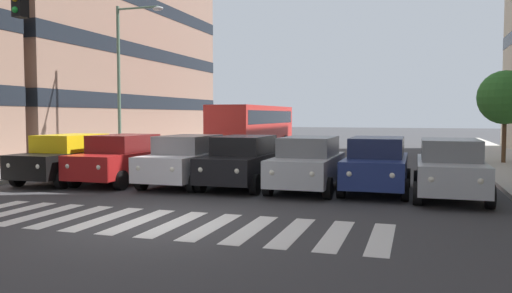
# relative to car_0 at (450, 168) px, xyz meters

# --- Properties ---
(ground_plane) EXTENTS (180.00, 180.00, 0.00)m
(ground_plane) POSITION_rel_car_0_xyz_m (6.52, 5.60, -0.89)
(ground_plane) COLOR #38383A
(building_right_block_0) EXTENTS (10.83, 21.80, 19.64)m
(building_right_block_0) POSITION_rel_car_0_xyz_m (23.48, -15.02, 8.94)
(building_right_block_0) COLOR #846656
(building_right_block_0) RESTS_ON ground_plane
(crosswalk_markings) EXTENTS (10.35, 2.80, 0.01)m
(crosswalk_markings) POSITION_rel_car_0_xyz_m (6.52, 5.60, -0.88)
(crosswalk_markings) COLOR silver
(crosswalk_markings) RESTS_ON ground_plane
(car_0) EXTENTS (2.02, 4.44, 1.72)m
(car_0) POSITION_rel_car_0_xyz_m (0.00, 0.00, 0.00)
(car_0) COLOR #B2B7BC
(car_0) RESTS_ON ground_plane
(car_1) EXTENTS (2.02, 4.44, 1.72)m
(car_1) POSITION_rel_car_0_xyz_m (2.13, -0.58, 0.00)
(car_1) COLOR navy
(car_1) RESTS_ON ground_plane
(car_2) EXTENTS (2.02, 4.44, 1.72)m
(car_2) POSITION_rel_car_0_xyz_m (4.25, -0.25, 0.00)
(car_2) COLOR #B2B7BC
(car_2) RESTS_ON ground_plane
(car_3) EXTENTS (2.02, 4.44, 1.72)m
(car_3) POSITION_rel_car_0_xyz_m (6.48, -0.32, 0.00)
(car_3) COLOR black
(car_3) RESTS_ON ground_plane
(car_4) EXTENTS (2.02, 4.44, 1.72)m
(car_4) POSITION_rel_car_0_xyz_m (8.48, -0.16, 0.00)
(car_4) COLOR silver
(car_4) RESTS_ON ground_plane
(car_5) EXTENTS (2.02, 4.44, 1.72)m
(car_5) POSITION_rel_car_0_xyz_m (10.94, -0.01, 0.00)
(car_5) COLOR maroon
(car_5) RESTS_ON ground_plane
(car_6) EXTENTS (2.02, 4.44, 1.72)m
(car_6) POSITION_rel_car_0_xyz_m (12.93, 0.35, 0.00)
(car_6) COLOR black
(car_6) RESTS_ON ground_plane
(bus_behind_traffic) EXTENTS (2.78, 10.50, 3.00)m
(bus_behind_traffic) POSITION_rel_car_0_xyz_m (10.94, -15.38, 0.97)
(bus_behind_traffic) COLOR red
(bus_behind_traffic) RESTS_ON ground_plane
(street_lamp_left) EXTENTS (3.31, 0.28, 7.98)m
(street_lamp_left) POSITION_rel_car_0_xyz_m (-1.75, -1.56, 4.12)
(street_lamp_left) COLOR #4C6B56
(street_lamp_left) RESTS_ON sidewalk_left
(street_lamp_right) EXTENTS (2.61, 0.28, 7.70)m
(street_lamp_right) POSITION_rel_car_0_xyz_m (14.92, -6.70, 3.89)
(street_lamp_right) COLOR #4C6B56
(street_lamp_right) RESTS_ON sidewalk_right
(street_tree_2) EXTENTS (2.57, 2.57, 4.40)m
(street_tree_2) POSITION_rel_car_0_xyz_m (-3.06, -11.01, 2.37)
(street_tree_2) COLOR #513823
(street_tree_2) RESTS_ON sidewalk_left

